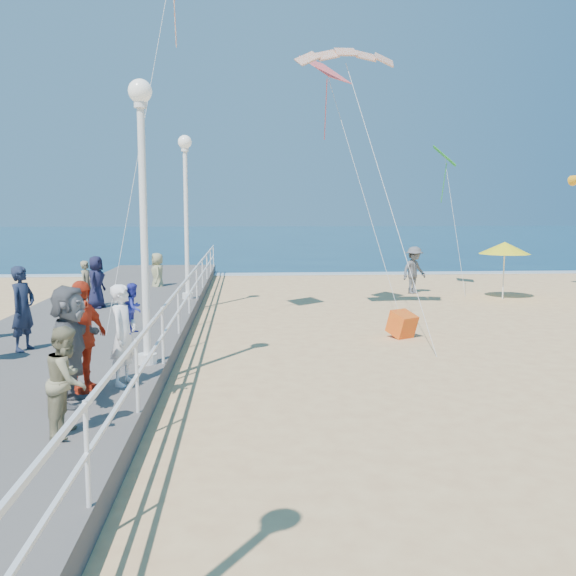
{
  "coord_description": "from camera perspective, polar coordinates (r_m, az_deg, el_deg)",
  "views": [
    {
      "loc": [
        -3.48,
        -12.22,
        3.37
      ],
      "look_at": [
        -2.5,
        2.0,
        1.6
      ],
      "focal_mm": 40.0,
      "sensor_mm": 36.0,
      "label": 1
    }
  ],
  "objects": [
    {
      "name": "ground",
      "position": [
        13.14,
        11.67,
        -7.93
      ],
      "size": [
        160.0,
        160.0,
        0.0
      ],
      "primitive_type": "plane",
      "color": "#ECBD7B",
      "rests_on": "ground"
    },
    {
      "name": "ocean",
      "position": [
        77.37,
        -1.37,
        4.58
      ],
      "size": [
        160.0,
        90.0,
        0.05
      ],
      "primitive_type": "cube",
      "color": "#0D324F",
      "rests_on": "ground"
    },
    {
      "name": "surf_line",
      "position": [
        33.07,
        2.11,
        1.27
      ],
      "size": [
        160.0,
        1.2,
        0.04
      ],
      "primitive_type": "cube",
      "color": "white",
      "rests_on": "ground"
    },
    {
      "name": "boardwalk",
      "position": [
        13.24,
        -21.67,
        -7.27
      ],
      "size": [
        5.0,
        44.0,
        0.4
      ],
      "primitive_type": "cube",
      "color": "#64605B",
      "rests_on": "ground"
    },
    {
      "name": "railing",
      "position": [
        12.5,
        -11.12,
        -2.82
      ],
      "size": [
        0.05,
        42.0,
        0.55
      ],
      "color": "white",
      "rests_on": "boardwalk"
    },
    {
      "name": "lamp_post_mid",
      "position": [
        12.36,
        -12.78,
        8.26
      ],
      "size": [
        0.44,
        0.44,
        5.32
      ],
      "color": "white",
      "rests_on": "boardwalk"
    },
    {
      "name": "lamp_post_far",
      "position": [
        21.3,
        -9.07,
        7.77
      ],
      "size": [
        0.44,
        0.44,
        5.32
      ],
      "color": "white",
      "rests_on": "boardwalk"
    },
    {
      "name": "woman_holding_toddler",
      "position": [
        11.17,
        -14.41,
        -4.05
      ],
      "size": [
        0.57,
        0.71,
        1.71
      ],
      "primitive_type": "imported",
      "rotation": [
        0.0,
        0.0,
        1.28
      ],
      "color": "white",
      "rests_on": "boardwalk"
    },
    {
      "name": "toddler_held",
      "position": [
        11.22,
        -13.58,
        -1.76
      ],
      "size": [
        0.43,
        0.5,
        0.87
      ],
      "primitive_type": "imported",
      "rotation": [
        0.0,
        0.0,
        1.28
      ],
      "color": "#2F37B3",
      "rests_on": "boardwalk"
    },
    {
      "name": "spectator_0",
      "position": [
        14.5,
        -22.5,
        -1.7
      ],
      "size": [
        0.61,
        0.75,
        1.79
      ],
      "primitive_type": "imported",
      "rotation": [
        0.0,
        0.0,
        1.25
      ],
      "color": "#192137",
      "rests_on": "boardwalk"
    },
    {
      "name": "spectator_1",
      "position": [
        8.98,
        -19.06,
        -7.78
      ],
      "size": [
        0.56,
        0.71,
        1.45
      ],
      "primitive_type": "imported",
      "rotation": [
        0.0,
        0.0,
        1.56
      ],
      "color": "gray",
      "rests_on": "boardwalk"
    },
    {
      "name": "spectator_3",
      "position": [
        10.84,
        -17.95,
        -4.18
      ],
      "size": [
        0.94,
        1.15,
        1.83
      ],
      "primitive_type": "imported",
      "rotation": [
        0.0,
        0.0,
        1.03
      ],
      "color": "red",
      "rests_on": "boardwalk"
    },
    {
      "name": "spectator_4",
      "position": [
        20.03,
        -16.69,
        0.51
      ],
      "size": [
        0.65,
        0.86,
        1.57
      ],
      "primitive_type": "imported",
      "rotation": [
        0.0,
        0.0,
        1.35
      ],
      "color": "#161732",
      "rests_on": "boardwalk"
    },
    {
      "name": "spectator_5",
      "position": [
        10.27,
        -18.84,
        -4.82
      ],
      "size": [
        0.57,
        1.71,
        1.83
      ],
      "primitive_type": "imported",
      "rotation": [
        0.0,
        0.0,
        1.55
      ],
      "color": "#5A5B5F",
      "rests_on": "boardwalk"
    },
    {
      "name": "spectator_6",
      "position": [
        20.26,
        -17.47,
        0.33
      ],
      "size": [
        0.49,
        0.6,
        1.41
      ],
      "primitive_type": "imported",
      "rotation": [
        0.0,
        0.0,
        1.24
      ],
      "color": "gray",
      "rests_on": "boardwalk"
    },
    {
      "name": "beach_walker_a",
      "position": [
        25.97,
        11.14,
        1.57
      ],
      "size": [
        1.4,
        1.25,
        1.88
      ],
      "primitive_type": "imported",
      "rotation": [
        0.0,
        0.0,
        0.58
      ],
      "color": "#57585C",
      "rests_on": "ground"
    },
    {
      "name": "beach_walker_c",
      "position": [
        25.15,
        -11.52,
        1.16
      ],
      "size": [
        0.68,
        0.91,
        1.68
      ],
      "primitive_type": "imported",
      "rotation": [
        0.0,
        0.0,
        -1.38
      ],
      "color": "#979568",
      "rests_on": "ground"
    },
    {
      "name": "box_kite",
      "position": [
        17.07,
        10.1,
        -3.39
      ],
      "size": [
        0.84,
        0.89,
        0.74
      ],
      "primitive_type": "cube",
      "rotation": [
        0.31,
        0.0,
        0.54
      ],
      "color": "red",
      "rests_on": "ground"
    },
    {
      "name": "beach_umbrella",
      "position": [
        25.26,
        18.7,
        3.39
      ],
      "size": [
        1.9,
        1.9,
        2.14
      ],
      "color": "white",
      "rests_on": "ground"
    },
    {
      "name": "kite_parafoil",
      "position": [
        19.52,
        5.16,
        20.17
      ],
      "size": [
        2.88,
        0.94,
        0.65
      ],
      "primitive_type": null,
      "rotation": [
        0.44,
        0.0,
        0.0
      ],
      "color": "#BF4B16"
    },
    {
      "name": "kite_diamond_pink",
      "position": [
        20.52,
        3.39,
        18.77
      ],
      "size": [
        1.67,
        1.69,
        0.75
      ],
      "primitive_type": "cube",
      "rotation": [
        0.6,
        0.0,
        0.87
      ],
      "color": "#E9555C"
    },
    {
      "name": "kite_diamond_green",
      "position": [
        27.52,
        13.75,
        11.31
      ],
      "size": [
        1.24,
        1.43,
        0.81
      ],
      "primitive_type": "cube",
      "rotation": [
        0.71,
        0.0,
        1.27
      ],
      "color": "green"
    }
  ]
}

